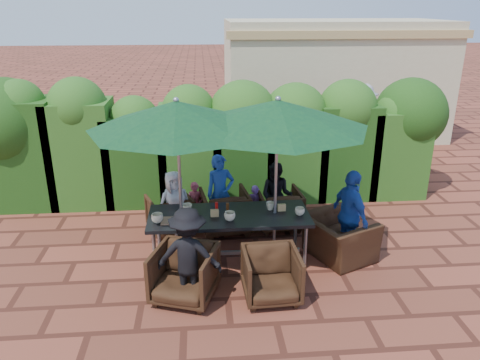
{
  "coord_description": "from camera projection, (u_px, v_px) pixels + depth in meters",
  "views": [
    {
      "loc": [
        -0.28,
        -6.27,
        3.61
      ],
      "look_at": [
        0.29,
        0.4,
        1.08
      ],
      "focal_mm": 35.0,
      "sensor_mm": 36.0,
      "label": 1
    }
  ],
  "objects": [
    {
      "name": "ground",
      "position": [
        223.0,
        256.0,
        7.14
      ],
      "size": [
        80.0,
        80.0,
        0.0
      ],
      "primitive_type": "plane",
      "color": "brown",
      "rests_on": "ground"
    },
    {
      "name": "dining_table",
      "position": [
        229.0,
        219.0,
        6.8
      ],
      "size": [
        2.33,
        0.9,
        0.75
      ],
      "color": "black",
      "rests_on": "ground"
    },
    {
      "name": "umbrella_left",
      "position": [
        177.0,
        116.0,
        6.24
      ],
      "size": [
        2.43,
        2.43,
        2.46
      ],
      "color": "gray",
      "rests_on": "ground"
    },
    {
      "name": "umbrella_right",
      "position": [
        278.0,
        114.0,
        6.31
      ],
      "size": [
        2.54,
        2.54,
        2.46
      ],
      "color": "gray",
      "rests_on": "ground"
    },
    {
      "name": "chair_far_left",
      "position": [
        170.0,
        212.0,
        7.81
      ],
      "size": [
        0.86,
        0.84,
        0.7
      ],
      "primitive_type": "imported",
      "rotation": [
        0.0,
        0.0,
        3.5
      ],
      "color": "black",
      "rests_on": "ground"
    },
    {
      "name": "chair_far_mid",
      "position": [
        225.0,
        209.0,
        7.82
      ],
      "size": [
        0.86,
        0.82,
        0.79
      ],
      "primitive_type": "imported",
      "rotation": [
        0.0,
        0.0,
        3.28
      ],
      "color": "black",
      "rests_on": "ground"
    },
    {
      "name": "chair_far_right",
      "position": [
        279.0,
        207.0,
        7.96
      ],
      "size": [
        0.77,
        0.73,
        0.74
      ],
      "primitive_type": "imported",
      "rotation": [
        0.0,
        0.0,
        3.23
      ],
      "color": "black",
      "rests_on": "ground"
    },
    {
      "name": "chair_near_left",
      "position": [
        184.0,
        272.0,
        6.0
      ],
      "size": [
        0.95,
        0.92,
        0.78
      ],
      "primitive_type": "imported",
      "rotation": [
        0.0,
        0.0,
        -0.33
      ],
      "color": "black",
      "rests_on": "ground"
    },
    {
      "name": "chair_near_right",
      "position": [
        272.0,
        273.0,
        6.01
      ],
      "size": [
        0.74,
        0.7,
        0.73
      ],
      "primitive_type": "imported",
      "rotation": [
        0.0,
        0.0,
        0.04
      ],
      "color": "black",
      "rests_on": "ground"
    },
    {
      "name": "chair_end_right",
      "position": [
        338.0,
        231.0,
        6.98
      ],
      "size": [
        0.99,
        1.16,
        0.86
      ],
      "primitive_type": "imported",
      "rotation": [
        0.0,
        0.0,
        2.0
      ],
      "color": "black",
      "rests_on": "ground"
    },
    {
      "name": "adult_far_left",
      "position": [
        175.0,
        205.0,
        7.57
      ],
      "size": [
        0.64,
        0.52,
        1.13
      ],
      "primitive_type": "imported",
      "rotation": [
        0.0,
        0.0,
        0.4
      ],
      "color": "silver",
      "rests_on": "ground"
    },
    {
      "name": "adult_far_mid",
      "position": [
        220.0,
        193.0,
        7.76
      ],
      "size": [
        0.56,
        0.5,
        1.32
      ],
      "primitive_type": "imported",
      "rotation": [
        0.0,
        0.0,
        0.27
      ],
      "color": "#1D45A2",
      "rests_on": "ground"
    },
    {
      "name": "adult_far_right",
      "position": [
        276.0,
        196.0,
        7.85
      ],
      "size": [
        0.65,
        0.53,
        1.16
      ],
      "primitive_type": "imported",
      "rotation": [
        0.0,
        0.0,
        -0.39
      ],
      "color": "black",
      "rests_on": "ground"
    },
    {
      "name": "adult_near_left",
      "position": [
        188.0,
        256.0,
        5.88
      ],
      "size": [
        0.88,
        0.51,
        1.29
      ],
      "primitive_type": "imported",
      "rotation": [
        0.0,
        0.0,
        2.97
      ],
      "color": "black",
      "rests_on": "ground"
    },
    {
      "name": "adult_end_right",
      "position": [
        350.0,
        215.0,
        6.89
      ],
      "size": [
        0.62,
        0.89,
        1.38
      ],
      "primitive_type": "imported",
      "rotation": [
        0.0,
        0.0,
        1.85
      ],
      "color": "#1D45A2",
      "rests_on": "ground"
    },
    {
      "name": "child_left",
      "position": [
        196.0,
        206.0,
        7.9
      ],
      "size": [
        0.32,
        0.27,
        0.83
      ],
      "primitive_type": "imported",
      "rotation": [
        0.0,
        0.0,
        -0.09
      ],
      "color": "#BF4357",
      "rests_on": "ground"
    },
    {
      "name": "child_right",
      "position": [
        255.0,
        207.0,
        7.91
      ],
      "size": [
        0.31,
        0.27,
        0.77
      ],
      "primitive_type": "imported",
      "rotation": [
        0.0,
        0.0,
        -0.16
      ],
      "color": "#7F4DA7",
      "rests_on": "ground"
    },
    {
      "name": "pedestrian_a",
      "position": [
        276.0,
        133.0,
        11.02
      ],
      "size": [
        1.5,
        0.78,
        1.53
      ],
      "primitive_type": "imported",
      "rotation": [
        0.0,
        0.0,
        2.95
      ],
      "color": "#268D3C",
      "rests_on": "ground"
    },
    {
      "name": "pedestrian_b",
      "position": [
        318.0,
        128.0,
        11.26
      ],
      "size": [
        0.88,
        0.67,
        1.62
      ],
      "primitive_type": "imported",
      "rotation": [
        0.0,
        0.0,
        3.42
      ],
      "color": "#BF4357",
      "rests_on": "ground"
    },
    {
      "name": "pedestrian_c",
      "position": [
        360.0,
        124.0,
        11.05
      ],
      "size": [
        1.33,
        0.96,
        1.9
      ],
      "primitive_type": "imported",
      "rotation": [
        0.0,
        0.0,
        2.77
      ],
      "color": "#93939B",
      "rests_on": "ground"
    },
    {
      "name": "cup_a",
      "position": [
        157.0,
        218.0,
        6.51
      ],
      "size": [
        0.17,
        0.17,
        0.13
      ],
      "primitive_type": "imported",
      "color": "beige",
      "rests_on": "dining_table"
    },
    {
      "name": "cup_b",
      "position": [
        187.0,
        209.0,
        6.78
      ],
      "size": [
        0.15,
        0.15,
        0.14
      ],
      "primitive_type": "imported",
      "color": "beige",
      "rests_on": "dining_table"
    },
    {
      "name": "cup_c",
      "position": [
        230.0,
        216.0,
        6.57
      ],
      "size": [
        0.16,
        0.16,
        0.13
      ],
      "primitive_type": "imported",
      "color": "beige",
      "rests_on": "dining_table"
    },
    {
      "name": "cup_d",
      "position": [
        270.0,
        206.0,
        6.92
      ],
      "size": [
        0.12,
        0.12,
        0.12
      ],
      "primitive_type": "imported",
      "color": "beige",
      "rests_on": "dining_table"
    },
    {
      "name": "cup_e",
      "position": [
        300.0,
        211.0,
        6.74
      ],
      "size": [
        0.14,
        0.14,
        0.11
      ],
      "primitive_type": "imported",
      "color": "beige",
      "rests_on": "dining_table"
    },
    {
      "name": "ketchup_bottle",
      "position": [
        217.0,
        208.0,
        6.79
      ],
      "size": [
        0.04,
        0.04,
        0.17
      ],
      "primitive_type": "cylinder",
      "color": "#B20C0A",
      "rests_on": "dining_table"
    },
    {
      "name": "sauce_bottle",
      "position": [
        228.0,
        208.0,
        6.77
      ],
      "size": [
        0.04,
        0.04,
        0.17
      ],
      "primitive_type": "cylinder",
      "color": "#4C230C",
      "rests_on": "dining_table"
    },
    {
      "name": "serving_tray",
      "position": [
        174.0,
        221.0,
        6.56
      ],
      "size": [
        0.35,
        0.25,
        0.02
      ],
      "primitive_type": "cube",
      "color": "#906446",
      "rests_on": "dining_table"
    },
    {
      "name": "number_block_left",
      "position": [
        215.0,
        213.0,
        6.7
      ],
      "size": [
        0.12,
        0.06,
        0.1
      ],
      "primitive_type": "cube",
      "color": "tan",
      "rests_on": "dining_table"
    },
    {
      "name": "number_block_right",
      "position": [
        282.0,
        207.0,
        6.88
      ],
      "size": [
        0.12,
        0.06,
        0.1
      ],
      "primitive_type": "cube",
      "color": "tan",
      "rests_on": "dining_table"
    },
    {
      "name": "hedge_wall",
      "position": [
        209.0,
        134.0,
        8.84
      ],
      "size": [
        9.1,
        1.6,
        2.41
      ],
      "color": "#1B3D10",
      "rests_on": "ground"
    },
    {
      "name": "building",
      "position": [
        332.0,
        79.0,
        13.37
      ],
      "size": [
        6.2,
        3.08,
        3.2
      ],
      "color": "beige",
      "rests_on": "ground"
    }
  ]
}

